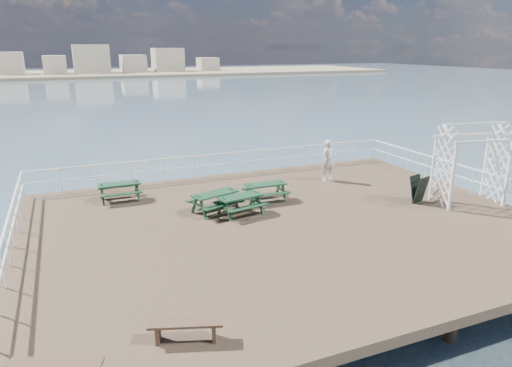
% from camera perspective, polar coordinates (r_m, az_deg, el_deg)
% --- Properties ---
extents(ground, '(18.00, 14.00, 0.30)m').
position_cam_1_polar(ground, '(16.50, 3.80, -5.29)').
color(ground, brown).
rests_on(ground, ground).
extents(sea_backdrop, '(300.00, 300.00, 9.20)m').
position_cam_1_polar(sea_backdrop, '(149.15, -15.67, 13.57)').
color(sea_backdrop, '#3C5265').
rests_on(sea_backdrop, ground).
extents(railing, '(17.77, 13.76, 1.10)m').
position_cam_1_polar(railing, '(18.35, 0.10, 0.40)').
color(railing, white).
rests_on(railing, ground).
extents(picnic_table_a, '(1.66, 1.34, 0.81)m').
position_cam_1_polar(picnic_table_a, '(19.38, -16.70, -0.53)').
color(picnic_table_a, '#13341C').
rests_on(picnic_table_a, ground).
extents(picnic_table_b, '(1.89, 1.63, 0.81)m').
position_cam_1_polar(picnic_table_b, '(17.03, -1.95, -2.15)').
color(picnic_table_b, '#13341C').
rests_on(picnic_table_b, ground).
extents(picnic_table_c, '(1.67, 1.35, 0.81)m').
position_cam_1_polar(picnic_table_c, '(18.52, 1.21, -0.58)').
color(picnic_table_c, '#13341C').
rests_on(picnic_table_c, ground).
extents(picnic_table_d, '(2.09, 1.86, 0.86)m').
position_cam_1_polar(picnic_table_d, '(17.28, -5.13, -1.83)').
color(picnic_table_d, '#13341C').
rests_on(picnic_table_d, ground).
extents(flat_bench_far, '(1.61, 0.86, 0.45)m').
position_cam_1_polar(flat_bench_far, '(10.22, -8.77, -17.25)').
color(flat_bench_far, '#513729').
rests_on(flat_bench_far, ground).
extents(trellis_arbor, '(2.82, 1.86, 3.24)m').
position_cam_1_polar(trellis_arbor, '(19.85, 25.19, 1.74)').
color(trellis_arbor, white).
rests_on(trellis_arbor, ground).
extents(sandwich_board, '(0.79, 0.68, 1.11)m').
position_cam_1_polar(sandwich_board, '(19.42, 19.66, -0.69)').
color(sandwich_board, black).
rests_on(sandwich_board, ground).
extents(person, '(0.71, 0.47, 1.92)m').
position_cam_1_polar(person, '(21.49, 9.06, 2.87)').
color(person, white).
rests_on(person, ground).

